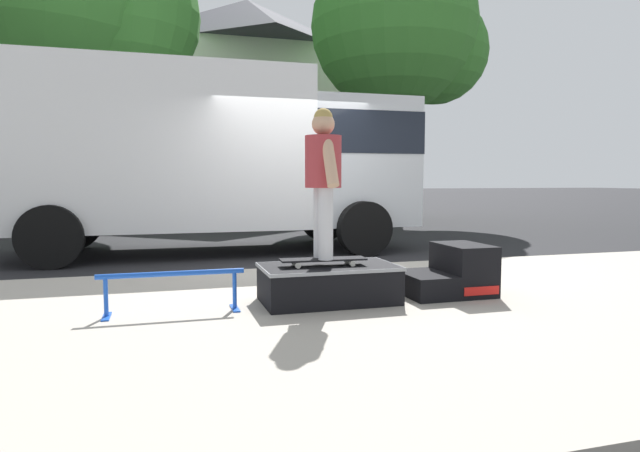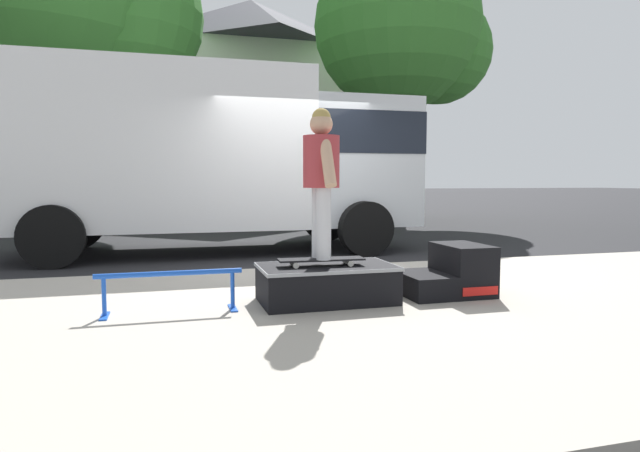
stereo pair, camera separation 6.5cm
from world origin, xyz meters
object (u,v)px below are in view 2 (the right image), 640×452
skateboard (321,260)px  skater_kid (321,171)px  kicker_ramp (450,274)px  grind_rail (170,283)px  skate_box (327,282)px  street_tree_neighbour (406,33)px  box_truck (214,153)px

skateboard → skater_kid: size_ratio=0.59×
kicker_ramp → grind_rail: 2.65m
kicker_ramp → skateboard: 1.34m
skate_box → grind_rail: bearing=-178.8°
skate_box → skateboard: skateboard is taller
kicker_ramp → street_tree_neighbour: size_ratio=0.11×
kicker_ramp → street_tree_neighbour: (3.99, 9.83, 5.09)m
skateboard → street_tree_neighbour: 12.23m
kicker_ramp → skater_kid: (-1.33, -0.03, 1.00)m
kicker_ramp → box_truck: bearing=111.3°
skateboard → street_tree_neighbour: street_tree_neighbour is taller
grind_rail → skateboard: 1.33m
skate_box → street_tree_neighbour: size_ratio=0.16×
grind_rail → kicker_ramp: bearing=0.6°
grind_rail → street_tree_neighbour: size_ratio=0.15×
grind_rail → box_truck: bearing=80.6°
skate_box → street_tree_neighbour: 12.26m
grind_rail → box_truck: (0.79, 4.81, 1.32)m
grind_rail → skateboard: size_ratio=1.53×
street_tree_neighbour → skater_kid: bearing=-118.3°
grind_rail → skateboard: skateboard is taller
kicker_ramp → skateboard: bearing=-178.6°
skateboard → box_truck: bearing=96.3°
skate_box → kicker_ramp: size_ratio=1.47×
kicker_ramp → street_tree_neighbour: 11.77m
grind_rail → street_tree_neighbour: (6.64, 9.86, 5.03)m
skate_box → street_tree_neighbour: bearing=61.9°
street_tree_neighbour → skateboard: bearing=-118.3°
skateboard → street_tree_neighbour: size_ratio=0.10×
kicker_ramp → box_truck: (-1.86, 4.78, 1.38)m
grind_rail → street_tree_neighbour: 12.91m
skate_box → kicker_ramp: (1.27, -0.00, 0.02)m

